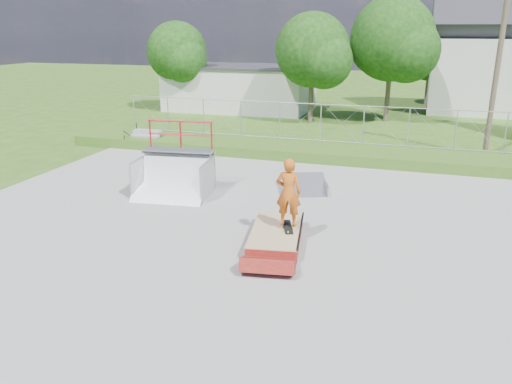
% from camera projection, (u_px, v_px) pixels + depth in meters
% --- Properties ---
extents(ground, '(120.00, 120.00, 0.00)m').
position_uv_depth(ground, '(253.00, 232.00, 14.52)').
color(ground, '#305718').
rests_on(ground, ground).
extents(concrete_pad, '(20.00, 16.00, 0.04)m').
position_uv_depth(concrete_pad, '(253.00, 232.00, 14.52)').
color(concrete_pad, '#9A9A97').
rests_on(concrete_pad, ground).
extents(grass_berm, '(24.00, 3.00, 0.50)m').
position_uv_depth(grass_berm, '(316.00, 151.00, 23.05)').
color(grass_berm, '#305718').
rests_on(grass_berm, ground).
extents(grind_box, '(1.75, 2.93, 0.41)m').
position_uv_depth(grind_box, '(276.00, 236.00, 13.78)').
color(grind_box, maroon).
rests_on(grind_box, concrete_pad).
extents(quarter_pipe, '(2.74, 2.41, 2.51)m').
position_uv_depth(quarter_pipe, '(172.00, 162.00, 17.26)').
color(quarter_pipe, '#ACB0B5').
rests_on(quarter_pipe, concrete_pad).
extents(flat_bank_ramp, '(1.99, 2.05, 0.47)m').
position_uv_depth(flat_bank_ramp, '(305.00, 186.00, 18.06)').
color(flat_bank_ramp, '#ACB0B5').
rests_on(flat_bank_ramp, concrete_pad).
extents(skateboard, '(0.49, 0.82, 0.13)m').
position_uv_depth(skateboard, '(288.00, 227.00, 13.69)').
color(skateboard, black).
rests_on(skateboard, grind_box).
extents(skater, '(0.72, 0.50, 1.88)m').
position_uv_depth(skater, '(288.00, 195.00, 13.40)').
color(skater, '#BE5617').
rests_on(skater, grind_box).
extents(concrete_stairs, '(1.50, 1.60, 0.80)m').
position_uv_depth(concrete_stairs, '(143.00, 140.00, 24.71)').
color(concrete_stairs, '#9A9A97').
rests_on(concrete_stairs, ground).
extents(chain_link_fence, '(20.00, 0.06, 1.80)m').
position_uv_depth(chain_link_fence, '(321.00, 123.00, 23.59)').
color(chain_link_fence, '#A1A3A9').
rests_on(chain_link_fence, grass_berm).
extents(utility_building_flat, '(10.00, 6.00, 3.00)m').
position_uv_depth(utility_building_flat, '(241.00, 88.00, 36.27)').
color(utility_building_flat, silver).
rests_on(utility_building_flat, ground).
extents(gable_house, '(8.40, 6.08, 8.94)m').
position_uv_depth(gable_house, '(493.00, 56.00, 34.30)').
color(gable_house, silver).
rests_on(gable_house, ground).
extents(utility_pole, '(0.24, 0.24, 8.00)m').
position_uv_depth(utility_pole, '(497.00, 68.00, 22.00)').
color(utility_pole, brown).
rests_on(utility_pole, ground).
extents(tree_left_near, '(4.76, 4.48, 6.65)m').
position_uv_depth(tree_left_near, '(316.00, 53.00, 29.85)').
color(tree_left_near, brown).
rests_on(tree_left_near, ground).
extents(tree_center, '(5.44, 5.12, 7.60)m').
position_uv_depth(tree_center, '(397.00, 42.00, 30.15)').
color(tree_center, brown).
rests_on(tree_center, ground).
extents(tree_left_far, '(4.42, 4.16, 6.18)m').
position_uv_depth(tree_left_far, '(179.00, 54.00, 34.63)').
color(tree_left_far, brown).
rests_on(tree_left_far, ground).
extents(tree_back_mid, '(4.08, 3.84, 5.70)m').
position_uv_depth(tree_back_mid, '(434.00, 57.00, 37.13)').
color(tree_back_mid, brown).
rests_on(tree_back_mid, ground).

